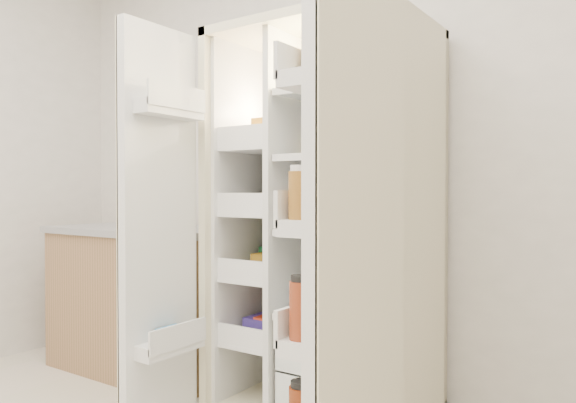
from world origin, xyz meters
The scene contains 5 objects.
wall_back centered at (0.00, 2.00, 1.35)m, with size 4.00×0.02×2.70m, color silver.
refrigerator centered at (0.18, 1.65, 0.74)m, with size 0.92×0.70×1.80m.
freezer_door centered at (-0.33, 1.05, 0.89)m, with size 0.15×0.40×1.72m.
fridge_door centered at (0.65, 0.96, 0.87)m, with size 0.17×0.58×1.72m.
kitchen_counter centered at (-1.06, 1.61, 0.42)m, with size 1.16×0.62×0.85m.
Camera 1 is at (1.45, -0.57, 1.06)m, focal length 34.00 mm.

